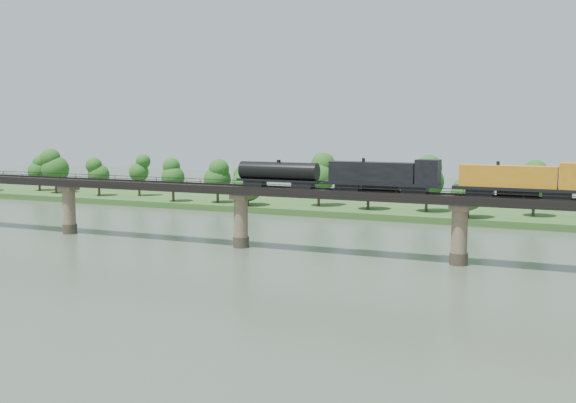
% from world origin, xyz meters
% --- Properties ---
extents(ground, '(400.00, 400.00, 0.00)m').
position_xyz_m(ground, '(0.00, 0.00, 0.00)').
color(ground, '#394839').
rests_on(ground, ground).
extents(far_bank, '(300.00, 24.00, 1.60)m').
position_xyz_m(far_bank, '(0.00, 85.00, 0.80)').
color(far_bank, '#2A5020').
rests_on(far_bank, ground).
extents(bridge, '(236.00, 30.00, 11.50)m').
position_xyz_m(bridge, '(0.00, 30.00, 5.46)').
color(bridge, '#473A2D').
rests_on(bridge, ground).
extents(bridge_superstructure, '(220.00, 4.90, 0.75)m').
position_xyz_m(bridge_superstructure, '(0.00, 30.00, 11.79)').
color(bridge_superstructure, black).
rests_on(bridge_superstructure, bridge).
extents(far_treeline, '(289.06, 17.54, 13.60)m').
position_xyz_m(far_treeline, '(-8.21, 80.52, 8.83)').
color(far_treeline, '#382619').
rests_on(far_treeline, far_bank).
extents(freight_train, '(81.33, 3.17, 5.60)m').
position_xyz_m(freight_train, '(41.69, 30.00, 14.17)').
color(freight_train, black).
rests_on(freight_train, bridge).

